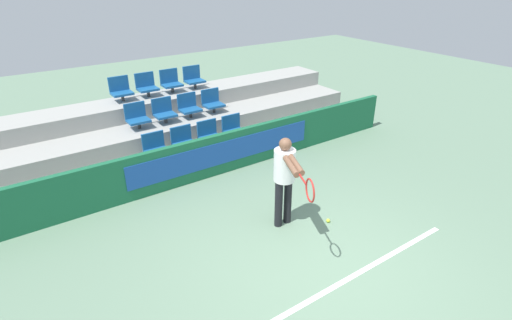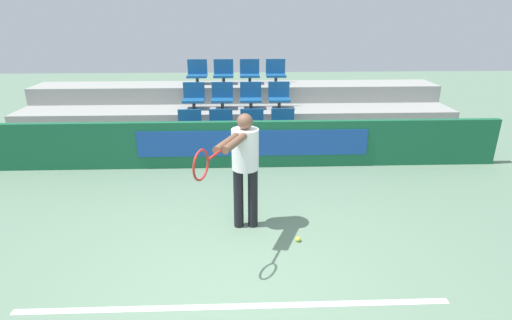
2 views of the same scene
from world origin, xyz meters
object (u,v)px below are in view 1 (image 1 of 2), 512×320
stadium_chair_11 (193,78)px  tennis_player (285,174)px  stadium_chair_4 (137,117)px  stadium_chair_6 (189,106)px  stadium_chair_0 (155,147)px  stadium_chair_10 (171,82)px  stadium_chair_5 (164,111)px  tennis_ball (328,221)px  stadium_chair_1 (183,140)px  stadium_chair_3 (233,128)px  stadium_chair_8 (121,90)px  stadium_chair_9 (147,85)px  stadium_chair_7 (212,102)px  stadium_chair_2 (209,134)px

stadium_chair_11 → tennis_player: bearing=-99.5°
stadium_chair_4 → stadium_chair_6: bearing=0.0°
stadium_chair_0 → stadium_chair_10: 2.35m
stadium_chair_5 → stadium_chair_4: bearing=180.0°
stadium_chair_0 → tennis_ball: 3.71m
stadium_chair_1 → stadium_chair_3: bearing=0.0°
stadium_chair_0 → stadium_chair_8: (0.00, 1.87, 0.74)m
stadium_chair_9 → stadium_chair_5: bearing=-90.0°
stadium_chair_9 → tennis_ball: (1.10, -5.12, -1.33)m
stadium_chair_1 → stadium_chair_7: (1.22, 0.94, 0.37)m
stadium_chair_10 → tennis_player: stadium_chair_10 is taller
stadium_chair_10 → tennis_ball: size_ratio=8.22×
stadium_chair_3 → stadium_chair_0: bearing=180.0°
stadium_chair_7 → stadium_chair_8: stadium_chair_8 is taller
stadium_chair_10 → stadium_chair_11: bearing=0.0°
stadium_chair_9 → stadium_chair_11: bearing=0.0°
tennis_player → tennis_ball: size_ratio=23.64×
stadium_chair_0 → stadium_chair_1: (0.61, 0.00, 0.00)m
stadium_chair_2 → tennis_player: tennis_player is taller
stadium_chair_3 → tennis_player: bearing=-105.5°
stadium_chair_6 → stadium_chair_8: bearing=142.6°
stadium_chair_8 → tennis_ball: (1.71, -5.12, -1.33)m
stadium_chair_2 → stadium_chair_8: size_ratio=1.00×
stadium_chair_5 → stadium_chair_3: bearing=-37.4°
stadium_chair_1 → stadium_chair_3: same height
stadium_chair_4 → stadium_chair_9: 1.18m
stadium_chair_4 → stadium_chair_5: size_ratio=1.00×
stadium_chair_3 → stadium_chair_7: bearing=90.0°
stadium_chair_0 → stadium_chair_11: bearing=45.6°
stadium_chair_4 → stadium_chair_11: bearing=27.0°
stadium_chair_4 → stadium_chair_7: 1.83m
stadium_chair_4 → tennis_ball: stadium_chair_4 is taller
stadium_chair_8 → stadium_chair_2: bearing=-56.9°
stadium_chair_0 → stadium_chair_7: size_ratio=1.00×
stadium_chair_1 → stadium_chair_5: stadium_chair_5 is taller
stadium_chair_11 → tennis_player: 4.84m
stadium_chair_9 → stadium_chair_11: same height
stadium_chair_3 → stadium_chair_4: stadium_chair_4 is taller
stadium_chair_2 → stadium_chair_8: (-1.22, 1.87, 0.74)m
stadium_chair_5 → stadium_chair_8: bearing=123.1°
stadium_chair_9 → tennis_player: 4.79m
stadium_chair_0 → stadium_chair_8: size_ratio=1.00×
tennis_player → stadium_chair_7: bearing=100.4°
stadium_chair_7 → stadium_chair_11: size_ratio=1.00×
stadium_chair_5 → stadium_chair_8: 1.18m
stadium_chair_11 → stadium_chair_4: bearing=-153.0°
stadium_chair_11 → stadium_chair_1: bearing=-123.1°
stadium_chair_1 → stadium_chair_5: (0.00, 0.94, 0.37)m
stadium_chair_2 → stadium_chair_7: 1.18m
stadium_chair_2 → stadium_chair_8: stadium_chair_8 is taller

